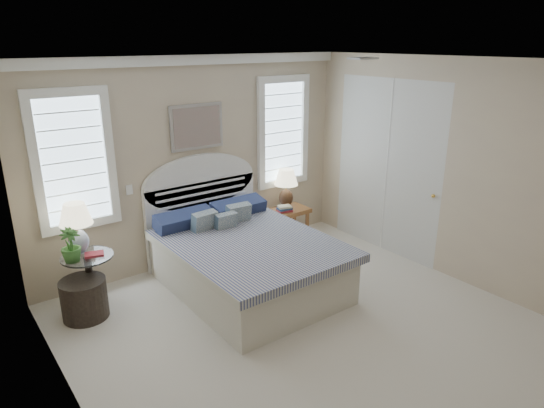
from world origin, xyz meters
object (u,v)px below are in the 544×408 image
Objects in this scene: nightstand_right at (290,218)px; lamp_left at (76,222)px; lamp_right at (286,184)px; side_table_left at (90,276)px; bed at (243,256)px; floor_pot at (84,299)px.

nightstand_right is 0.91× the size of lamp_left.
nightstand_right is 0.94× the size of lamp_right.
lamp_right is (2.98, 0.24, 0.49)m from side_table_left.
lamp_left is 1.03× the size of lamp_right.
lamp_right is at bearing 1.91° from lamp_left.
bed reaches higher than side_table_left.
nightstand_right is 3.10m from floor_pot.
lamp_left is at bearing 72.28° from floor_pot.
side_table_left is (-1.65, 0.59, 0.00)m from bed.
floor_pot is 0.83m from lamp_left.
lamp_right is (3.11, 0.41, 0.65)m from floor_pot.
nightstand_right is (2.95, 0.10, -0.00)m from side_table_left.
side_table_left is 1.19× the size of nightstand_right.
bed is 1.47m from nightstand_right.
lamp_left is 3.01m from lamp_right.
floor_pot is (-1.78, 0.42, -0.16)m from bed.
bed reaches higher than lamp_right.
bed is 1.64m from lamp_right.
nightstand_right is 1.09× the size of floor_pot.
lamp_right is at bearing 79.51° from nightstand_right.
bed is 1.84m from floor_pot.
floor_pot is 0.86× the size of lamp_right.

